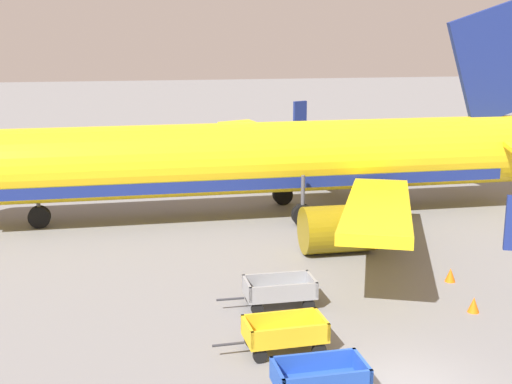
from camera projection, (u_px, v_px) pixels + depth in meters
airplane at (265, 159)px, 37.15m from camera, size 37.59×30.28×11.34m
baggage_cart_second_in_row at (320, 379)px, 19.33m from camera, size 3.59×1.54×1.07m
baggage_cart_third_in_row at (284, 333)px, 22.16m from camera, size 3.60×1.59×1.07m
baggage_cart_fourth_in_row at (279, 291)px, 25.65m from camera, size 3.58×1.50×1.07m
traffic_cone_near_plane at (450, 275)px, 28.22m from camera, size 0.42×0.42×0.55m
traffic_cone_mid_apron at (474, 305)px, 25.24m from camera, size 0.42×0.42×0.55m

